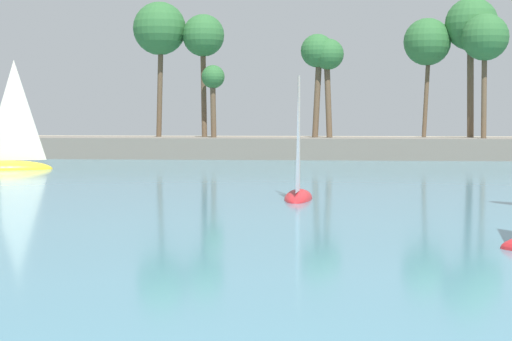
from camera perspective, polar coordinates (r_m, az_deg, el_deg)
sea at (r=61.07m, az=1.48°, el=0.42°), size 220.00×95.88×0.06m
palm_headland at (r=69.02m, az=4.64°, el=4.08°), size 100.83×6.49×13.36m
sailboat_near_shore at (r=57.41m, az=-16.92°, el=0.87°), size 6.57×3.89×9.13m
sailboat_toward_headland at (r=36.45m, az=2.94°, el=-1.15°), size 1.38×4.09×5.86m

